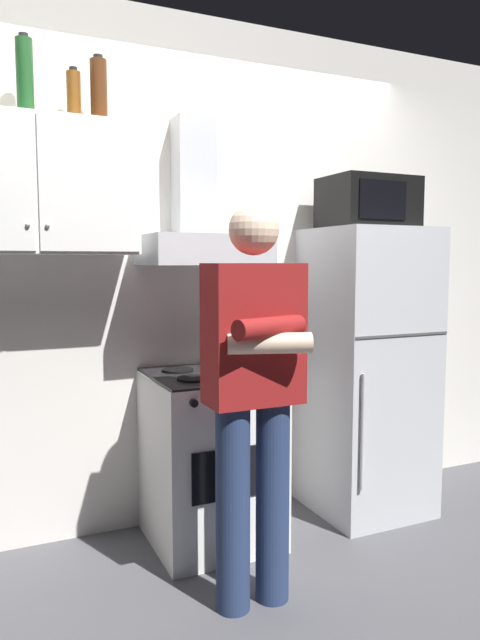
# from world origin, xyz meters

# --- Properties ---
(ground_plane) EXTENTS (7.00, 7.00, 0.00)m
(ground_plane) POSITION_xyz_m (0.00, 0.00, 0.00)
(ground_plane) COLOR #4C4C51
(back_wall_tiled) EXTENTS (4.80, 0.10, 2.70)m
(back_wall_tiled) POSITION_xyz_m (0.00, 0.60, 1.35)
(back_wall_tiled) COLOR silver
(back_wall_tiled) RESTS_ON ground_plane
(upper_cabinet) EXTENTS (0.90, 0.37, 0.60)m
(upper_cabinet) POSITION_xyz_m (-0.85, 0.37, 1.75)
(upper_cabinet) COLOR white
(stove_oven) EXTENTS (0.60, 0.62, 0.87)m
(stove_oven) POSITION_xyz_m (-0.05, 0.25, 0.43)
(stove_oven) COLOR white
(stove_oven) RESTS_ON ground_plane
(range_hood) EXTENTS (0.60, 0.44, 0.75)m
(range_hood) POSITION_xyz_m (-0.05, 0.38, 1.60)
(range_hood) COLOR #B7BABF
(refrigerator) EXTENTS (0.60, 0.62, 1.60)m
(refrigerator) POSITION_xyz_m (0.90, 0.25, 0.80)
(refrigerator) COLOR silver
(refrigerator) RESTS_ON ground_plane
(microwave) EXTENTS (0.48, 0.37, 0.28)m
(microwave) POSITION_xyz_m (0.90, 0.27, 1.74)
(microwave) COLOR black
(microwave) RESTS_ON refrigerator
(person_standing) EXTENTS (0.38, 0.33, 1.64)m
(person_standing) POSITION_xyz_m (-0.10, -0.36, 0.90)
(person_standing) COLOR navy
(person_standing) RESTS_ON ground_plane
(cooking_pot) EXTENTS (0.32, 0.22, 0.11)m
(cooking_pot) POSITION_xyz_m (0.08, 0.13, 0.93)
(cooking_pot) COLOR #B7BABF
(cooking_pot) RESTS_ON stove_oven
(bottle_wine_green) EXTENTS (0.07, 0.07, 0.35)m
(bottle_wine_green) POSITION_xyz_m (-0.87, 0.37, 2.22)
(bottle_wine_green) COLOR #19471E
(bottle_wine_green) RESTS_ON upper_cabinet
(bottle_rum_dark) EXTENTS (0.08, 0.08, 0.31)m
(bottle_rum_dark) POSITION_xyz_m (-0.55, 0.37, 2.20)
(bottle_rum_dark) COLOR #47230F
(bottle_rum_dark) RESTS_ON upper_cabinet
(bottle_beer_brown) EXTENTS (0.07, 0.07, 0.25)m
(bottle_beer_brown) POSITION_xyz_m (-0.65, 0.41, 2.17)
(bottle_beer_brown) COLOR brown
(bottle_beer_brown) RESTS_ON upper_cabinet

